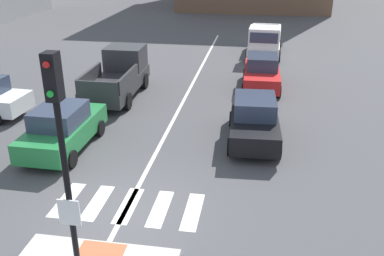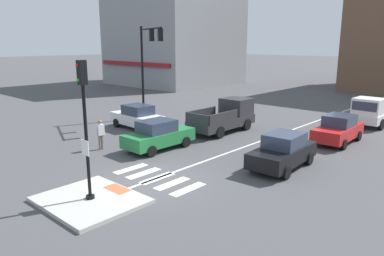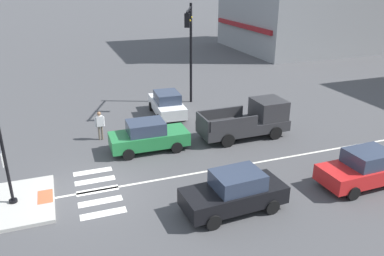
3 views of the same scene
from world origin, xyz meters
TOP-DOWN VIEW (x-y plane):
  - ground_plane at (0.00, 0.00)m, footprint 300.00×300.00m
  - traffic_island at (0.00, -3.02)m, footprint 3.69×3.13m
  - tactile_pad_front at (0.00, -1.80)m, footprint 1.10×0.60m
  - crosswalk_stripe_a at (-1.84, 0.32)m, footprint 0.44×1.80m
  - crosswalk_stripe_b at (-0.92, 0.32)m, footprint 0.44×1.80m
  - crosswalk_stripe_c at (0.00, 0.32)m, footprint 0.44×1.80m
  - crosswalk_stripe_d at (0.92, 0.32)m, footprint 0.44×1.80m
  - crosswalk_stripe_e at (1.84, 0.32)m, footprint 0.44×1.80m
  - lane_centre_line at (-0.01, 10.00)m, footprint 0.14×28.00m
  - traffic_light_mast at (-9.18, 7.87)m, footprint 4.09×1.87m
  - car_red_eastbound_far at (3.50, 11.52)m, footprint 1.92×4.14m
  - car_black_eastbound_mid at (3.32, 5.26)m, footprint 2.01×4.18m
  - car_white_cross_left at (-8.11, 5.88)m, footprint 4.19×2.01m
  - car_green_westbound_near at (-3.30, 3.43)m, footprint 1.89×4.12m
  - pickup_truck_charcoal_westbound_far at (-3.16, 9.42)m, footprint 2.10×5.12m
  - pedestrian_at_curb_left at (-5.57, 1.22)m, footprint 0.23×0.55m

SIDE VIEW (x-z plane):
  - ground_plane at x=0.00m, z-range 0.00..0.00m
  - crosswalk_stripe_a at x=-1.84m, z-range 0.00..0.01m
  - crosswalk_stripe_b at x=-0.92m, z-range 0.00..0.01m
  - crosswalk_stripe_c at x=0.00m, z-range 0.00..0.01m
  - crosswalk_stripe_d at x=0.92m, z-range 0.00..0.01m
  - crosswalk_stripe_e at x=1.84m, z-range 0.00..0.01m
  - lane_centre_line at x=-0.01m, z-range 0.00..0.01m
  - traffic_island at x=0.00m, z-range 0.00..0.15m
  - tactile_pad_front at x=0.00m, z-range 0.15..0.16m
  - car_red_eastbound_far at x=3.50m, z-range -0.01..1.63m
  - car_black_eastbound_mid at x=3.32m, z-range -0.01..1.63m
  - car_white_cross_left at x=-8.11m, z-range -0.01..1.63m
  - car_green_westbound_near at x=-3.30m, z-range -0.01..1.63m
  - pickup_truck_charcoal_westbound_far at x=-3.16m, z-range -0.06..2.02m
  - pedestrian_at_curb_left at x=-5.57m, z-range 0.15..1.82m
  - traffic_light_mast at x=-9.18m, z-range 1.29..8.25m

